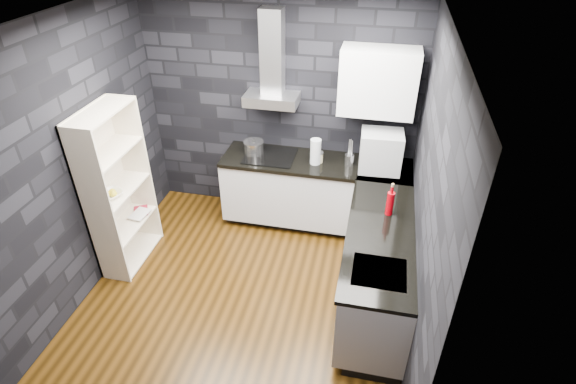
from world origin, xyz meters
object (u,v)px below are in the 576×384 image
(appliance_garage, at_px, (381,151))
(storage_jar, at_px, (319,158))
(fruit_bowl, at_px, (111,194))
(red_bottle, at_px, (390,204))
(bookshelf, at_px, (118,191))
(utensil_crock, at_px, (349,160))
(pot, at_px, (254,148))
(glass_vase, at_px, (316,152))

(appliance_garage, bearing_deg, storage_jar, 175.76)
(fruit_bowl, bearing_deg, red_bottle, 6.40)
(bookshelf, bearing_deg, appliance_garage, 18.02)
(utensil_crock, distance_m, fruit_bowl, 2.58)
(pot, distance_m, appliance_garage, 1.48)
(storage_jar, height_order, bookshelf, bookshelf)
(glass_vase, bearing_deg, storage_jar, 42.91)
(pot, xyz_separation_m, utensil_crock, (1.13, -0.03, -0.01))
(utensil_crock, height_order, bookshelf, bookshelf)
(pot, distance_m, utensil_crock, 1.13)
(pot, relative_size, fruit_bowl, 1.00)
(pot, height_order, storage_jar, pot)
(red_bottle, bearing_deg, pot, 150.82)
(utensil_crock, bearing_deg, storage_jar, -178.04)
(pot, height_order, red_bottle, red_bottle)
(appliance_garage, bearing_deg, bookshelf, -161.79)
(utensil_crock, bearing_deg, bookshelf, -155.46)
(pot, xyz_separation_m, appliance_garage, (1.47, -0.05, 0.15))
(storage_jar, xyz_separation_m, bookshelf, (-1.95, -1.04, -0.06))
(storage_jar, distance_m, red_bottle, 1.19)
(appliance_garage, xyz_separation_m, fruit_bowl, (-2.63, -1.15, -0.19))
(bookshelf, distance_m, fruit_bowl, 0.13)
(pot, xyz_separation_m, fruit_bowl, (-1.17, -1.21, -0.04))
(pot, bearing_deg, fruit_bowl, -134.02)
(storage_jar, xyz_separation_m, red_bottle, (0.82, -0.86, 0.06))
(glass_vase, distance_m, storage_jar, 0.11)
(red_bottle, xyz_separation_m, fruit_bowl, (-2.77, -0.31, -0.08))
(pot, height_order, appliance_garage, appliance_garage)
(pot, bearing_deg, red_bottle, -29.18)
(utensil_crock, relative_size, red_bottle, 0.54)
(utensil_crock, bearing_deg, fruit_bowl, -152.85)
(red_bottle, bearing_deg, bookshelf, -176.25)
(utensil_crock, bearing_deg, glass_vase, -173.12)
(storage_jar, bearing_deg, red_bottle, -46.34)
(appliance_garage, distance_m, fruit_bowl, 2.88)
(storage_jar, distance_m, bookshelf, 2.21)
(storage_jar, xyz_separation_m, appliance_garage, (0.68, -0.01, 0.17))
(red_bottle, height_order, fruit_bowl, red_bottle)
(glass_vase, bearing_deg, utensil_crock, 6.88)
(red_bottle, bearing_deg, utensil_crock, 118.49)
(glass_vase, xyz_separation_m, appliance_garage, (0.72, 0.02, 0.08))
(glass_vase, distance_m, utensil_crock, 0.39)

